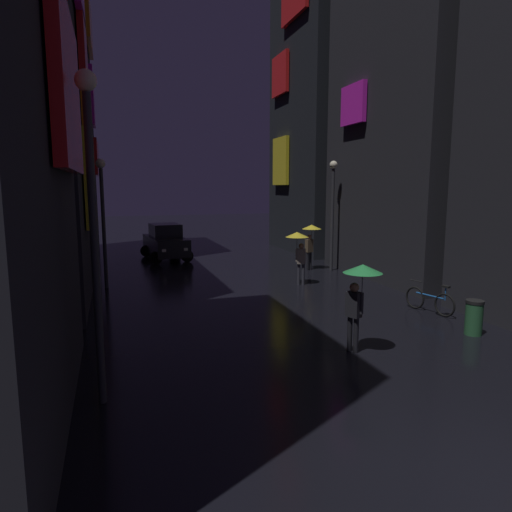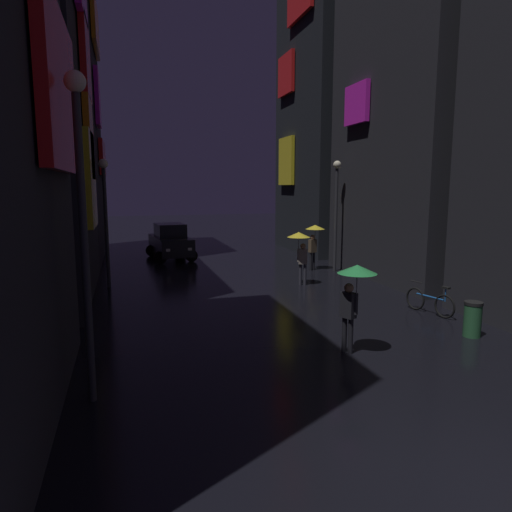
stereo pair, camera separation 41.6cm
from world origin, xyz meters
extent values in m
cube|color=red|center=(-5.35, 5.15, 5.57)|extent=(0.20, 4.02, 2.85)
cube|color=#232328|center=(-7.50, 13.41, 6.58)|extent=(4.00, 8.83, 13.17)
cube|color=yellow|center=(-5.35, 12.22, 4.12)|extent=(0.20, 2.57, 3.15)
cube|color=orange|center=(-5.35, 12.63, 5.48)|extent=(0.20, 1.86, 2.70)
cube|color=red|center=(-5.35, 12.88, 8.09)|extent=(0.20, 2.22, 2.60)
cube|color=black|center=(-7.50, 22.08, 10.10)|extent=(4.00, 8.16, 20.20)
cube|color=red|center=(-5.35, 23.12, 5.43)|extent=(0.20, 3.90, 1.88)
cube|color=#F226D8|center=(-5.35, 20.67, 8.22)|extent=(0.20, 1.88, 2.72)
cube|color=orange|center=(-5.35, 21.94, 12.03)|extent=(0.20, 4.23, 2.43)
cube|color=#232328|center=(7.50, 12.84, 10.99)|extent=(4.00, 7.69, 21.99)
cube|color=#F226D8|center=(5.35, 13.99, 7.36)|extent=(0.20, 1.85, 1.66)
cube|color=black|center=(7.50, 21.60, 11.90)|extent=(4.00, 7.21, 23.79)
cube|color=yellow|center=(5.35, 22.72, 5.43)|extent=(0.20, 2.30, 2.87)
cube|color=red|center=(5.35, 22.92, 10.53)|extent=(0.20, 2.40, 2.35)
cylinder|color=black|center=(3.99, 15.42, 0.42)|extent=(0.12, 0.12, 0.85)
cylinder|color=black|center=(4.16, 15.47, 0.42)|extent=(0.12, 0.12, 0.85)
cube|color=brown|center=(4.07, 15.44, 1.15)|extent=(0.39, 0.31, 0.60)
sphere|color=#9E7051|center=(4.07, 15.44, 1.56)|extent=(0.22, 0.22, 0.22)
cylinder|color=brown|center=(4.23, 15.55, 1.20)|extent=(0.09, 0.09, 0.50)
cylinder|color=slate|center=(4.23, 15.55, 1.53)|extent=(0.02, 0.02, 0.77)
cone|color=yellow|center=(4.23, 15.55, 2.02)|extent=(0.90, 0.90, 0.20)
cylinder|color=black|center=(0.59, 5.31, 0.42)|extent=(0.12, 0.12, 0.85)
cylinder|color=black|center=(0.66, 5.14, 0.42)|extent=(0.12, 0.12, 0.85)
cube|color=black|center=(0.62, 5.22, 1.15)|extent=(0.34, 0.40, 0.60)
sphere|color=#9E7051|center=(0.62, 5.22, 1.56)|extent=(0.22, 0.22, 0.22)
cylinder|color=black|center=(0.74, 5.08, 1.20)|extent=(0.09, 0.09, 0.50)
cylinder|color=slate|center=(0.74, 5.08, 1.53)|extent=(0.02, 0.02, 0.77)
cone|color=green|center=(0.74, 5.08, 2.02)|extent=(0.90, 0.90, 0.20)
cylinder|color=#2D2D38|center=(2.50, 12.48, 0.42)|extent=(0.12, 0.12, 0.85)
cylinder|color=#2D2D38|center=(2.33, 12.55, 0.42)|extent=(0.12, 0.12, 0.85)
cube|color=gray|center=(2.41, 12.51, 1.15)|extent=(0.40, 0.33, 0.60)
sphere|color=#9E7051|center=(2.41, 12.51, 1.56)|extent=(0.22, 0.22, 0.22)
cylinder|color=gray|center=(2.23, 12.54, 1.20)|extent=(0.09, 0.09, 0.50)
cylinder|color=slate|center=(2.23, 12.54, 1.53)|extent=(0.02, 0.02, 0.77)
cone|color=yellow|center=(2.23, 12.54, 2.02)|extent=(0.90, 0.90, 0.20)
torus|color=black|center=(4.47, 8.06, 0.36)|extent=(0.23, 0.71, 0.72)
torus|color=black|center=(4.73, 6.99, 0.36)|extent=(0.23, 0.71, 0.72)
cylinder|color=#1E59A5|center=(4.60, 7.53, 0.54)|extent=(0.28, 0.98, 0.05)
cylinder|color=#1E59A5|center=(4.73, 6.99, 0.71)|extent=(0.04, 0.04, 0.40)
cube|color=black|center=(4.73, 6.99, 0.93)|extent=(0.17, 0.26, 0.06)
cylinder|color=black|center=(4.47, 8.06, 0.91)|extent=(0.13, 0.44, 0.03)
cube|color=black|center=(-1.98, 20.71, 0.77)|extent=(2.12, 4.26, 0.90)
cube|color=black|center=(-1.98, 20.71, 1.57)|extent=(1.63, 1.99, 0.70)
cylinder|color=black|center=(-1.04, 19.47, 0.32)|extent=(0.66, 0.29, 0.64)
cylinder|color=black|center=(-2.64, 19.29, 0.32)|extent=(0.66, 0.29, 0.64)
cylinder|color=black|center=(-1.32, 22.12, 0.32)|extent=(0.66, 0.29, 0.64)
cylinder|color=black|center=(-2.93, 21.94, 0.32)|extent=(0.66, 0.29, 0.64)
cube|color=white|center=(-1.22, 18.70, 0.77)|extent=(0.21, 0.08, 0.14)
cube|color=white|center=(-2.31, 18.59, 0.77)|extent=(0.21, 0.08, 0.14)
cylinder|color=#2D2D33|center=(5.00, 14.98, 2.34)|extent=(0.14, 0.14, 4.69)
sphere|color=#F9EFCC|center=(5.00, 14.98, 4.87)|extent=(0.36, 0.36, 0.36)
cylinder|color=#2D2D33|center=(-5.00, 4.30, 2.71)|extent=(0.14, 0.14, 5.42)
sphere|color=#F9EFCC|center=(-5.00, 4.30, 5.60)|extent=(0.36, 0.36, 0.36)
cylinder|color=#2D2D33|center=(-5.00, 14.28, 2.28)|extent=(0.14, 0.14, 4.56)
sphere|color=#F9EFCC|center=(-5.00, 14.28, 4.74)|extent=(0.36, 0.36, 0.36)
cylinder|color=#265933|center=(4.30, 5.38, 0.42)|extent=(0.44, 0.44, 0.85)
cylinder|color=black|center=(4.30, 5.38, 0.89)|extent=(0.46, 0.46, 0.08)
camera|label=1|loc=(-4.70, -3.97, 3.87)|focal=32.00mm
camera|label=2|loc=(-4.30, -4.09, 3.87)|focal=32.00mm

